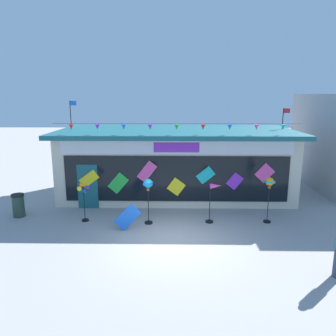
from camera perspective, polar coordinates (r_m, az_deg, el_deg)
ground_plane at (r=11.72m, az=0.86°, el=-12.64°), size 80.00×80.00×0.00m
kite_shop_building at (r=16.58m, az=1.39°, el=1.11°), size 11.33×5.22×4.71m
wind_spinner_far_left at (r=13.48m, az=-14.45°, el=-4.31°), size 0.44×0.28×1.61m
wind_spinner_left at (r=12.77m, az=-3.47°, el=-3.44°), size 0.36×0.36×1.83m
wind_spinner_center_left at (r=13.07m, az=8.01°, el=-4.53°), size 0.62×0.31×1.62m
wind_spinner_center_right at (r=13.46m, az=17.17°, el=-3.06°), size 0.34×0.34×1.85m
trash_bin at (r=15.13m, az=-24.52°, el=-5.90°), size 0.52×0.52×0.97m
display_kite_on_ground at (r=12.51m, az=-7.01°, el=-8.45°), size 1.05×0.18×1.05m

